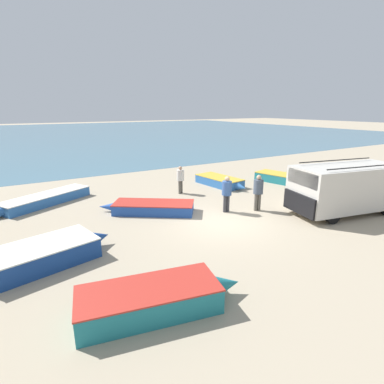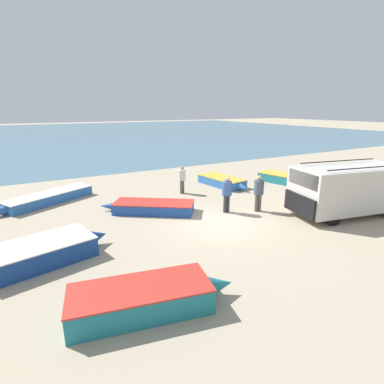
{
  "view_description": "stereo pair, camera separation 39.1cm",
  "coord_description": "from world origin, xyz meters",
  "px_view_note": "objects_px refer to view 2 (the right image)",
  "views": [
    {
      "loc": [
        -7.4,
        -9.8,
        4.81
      ],
      "look_at": [
        -0.48,
        1.78,
        1.0
      ],
      "focal_mm": 28.0,
      "sensor_mm": 36.0,
      "label": 1
    },
    {
      "loc": [
        -7.06,
        -9.99,
        4.81
      ],
      "look_at": [
        -0.48,
        1.78,
        1.0
      ],
      "focal_mm": 28.0,
      "sensor_mm": 36.0,
      "label": 2
    }
  ],
  "objects_px": {
    "fisherman_2": "(182,177)",
    "fishing_rowboat_3": "(147,298)",
    "fishing_rowboat_1": "(44,251)",
    "fisherman_1": "(227,191)",
    "fishing_rowboat_4": "(46,199)",
    "fishing_rowboat_5": "(291,180)",
    "fishing_rowboat_0": "(151,207)",
    "parked_van": "(348,188)",
    "fishing_rowboat_2": "(223,182)",
    "fisherman_0": "(259,190)"
  },
  "relations": [
    {
      "from": "fisherman_2",
      "to": "fishing_rowboat_3",
      "type": "bearing_deg",
      "value": 126.84
    },
    {
      "from": "fishing_rowboat_1",
      "to": "fisherman_1",
      "type": "distance_m",
      "value": 8.02
    },
    {
      "from": "fishing_rowboat_4",
      "to": "fishing_rowboat_5",
      "type": "xyz_separation_m",
      "value": [
        14.24,
        -3.3,
        0.03
      ]
    },
    {
      "from": "fishing_rowboat_0",
      "to": "fisherman_2",
      "type": "xyz_separation_m",
      "value": [
        2.8,
        2.18,
        0.7
      ]
    },
    {
      "from": "parked_van",
      "to": "fishing_rowboat_1",
      "type": "distance_m",
      "value": 12.83
    },
    {
      "from": "fishing_rowboat_3",
      "to": "fishing_rowboat_2",
      "type": "bearing_deg",
      "value": 58.14
    },
    {
      "from": "fishing_rowboat_0",
      "to": "fishing_rowboat_3",
      "type": "height_order",
      "value": "fishing_rowboat_3"
    },
    {
      "from": "fishing_rowboat_1",
      "to": "fisherman_1",
      "type": "bearing_deg",
      "value": -5.99
    },
    {
      "from": "fishing_rowboat_3",
      "to": "fishing_rowboat_4",
      "type": "height_order",
      "value": "fishing_rowboat_3"
    },
    {
      "from": "fishing_rowboat_5",
      "to": "fisherman_2",
      "type": "xyz_separation_m",
      "value": [
        -7.19,
        1.52,
        0.67
      ]
    },
    {
      "from": "fisherman_0",
      "to": "fisherman_2",
      "type": "height_order",
      "value": "fisherman_0"
    },
    {
      "from": "parked_van",
      "to": "fishing_rowboat_2",
      "type": "bearing_deg",
      "value": -63.06
    },
    {
      "from": "fishing_rowboat_4",
      "to": "fisherman_1",
      "type": "distance_m",
      "value": 9.36
    },
    {
      "from": "parked_van",
      "to": "fishing_rowboat_3",
      "type": "bearing_deg",
      "value": 22.13
    },
    {
      "from": "fishing_rowboat_5",
      "to": "fisherman_2",
      "type": "height_order",
      "value": "fisherman_2"
    },
    {
      "from": "parked_van",
      "to": "fishing_rowboat_5",
      "type": "height_order",
      "value": "parked_van"
    },
    {
      "from": "fishing_rowboat_2",
      "to": "fisherman_0",
      "type": "xyz_separation_m",
      "value": [
        -1.34,
        -4.85,
        0.78
      ]
    },
    {
      "from": "fishing_rowboat_0",
      "to": "fishing_rowboat_5",
      "type": "relative_size",
      "value": 0.88
    },
    {
      "from": "fishing_rowboat_0",
      "to": "fishing_rowboat_2",
      "type": "xyz_separation_m",
      "value": [
        5.88,
        2.49,
        0.02
      ]
    },
    {
      "from": "parked_van",
      "to": "fishing_rowboat_0",
      "type": "relative_size",
      "value": 1.32
    },
    {
      "from": "fisherman_0",
      "to": "fishing_rowboat_3",
      "type": "bearing_deg",
      "value": -45.29
    },
    {
      "from": "fishing_rowboat_3",
      "to": "fisherman_0",
      "type": "xyz_separation_m",
      "value": [
        7.29,
        4.3,
        0.72
      ]
    },
    {
      "from": "parked_van",
      "to": "fishing_rowboat_0",
      "type": "height_order",
      "value": "parked_van"
    },
    {
      "from": "fishing_rowboat_1",
      "to": "fisherman_2",
      "type": "xyz_separation_m",
      "value": [
        7.59,
        4.91,
        0.62
      ]
    },
    {
      "from": "fishing_rowboat_2",
      "to": "parked_van",
      "type": "bearing_deg",
      "value": 7.79
    },
    {
      "from": "fishing_rowboat_4",
      "to": "fisherman_0",
      "type": "height_order",
      "value": "fisherman_0"
    },
    {
      "from": "fishing_rowboat_3",
      "to": "fishing_rowboat_4",
      "type": "xyz_separation_m",
      "value": [
        -1.51,
        10.61,
        -0.07
      ]
    },
    {
      "from": "fishing_rowboat_5",
      "to": "fisherman_1",
      "type": "relative_size",
      "value": 2.78
    },
    {
      "from": "fishing_rowboat_1",
      "to": "fishing_rowboat_5",
      "type": "relative_size",
      "value": 0.85
    },
    {
      "from": "fisherman_0",
      "to": "fisherman_1",
      "type": "xyz_separation_m",
      "value": [
        -1.41,
        0.61,
        -0.01
      ]
    },
    {
      "from": "fishing_rowboat_1",
      "to": "fishing_rowboat_4",
      "type": "relative_size",
      "value": 0.78
    },
    {
      "from": "fishing_rowboat_4",
      "to": "fisherman_2",
      "type": "bearing_deg",
      "value": 137.51
    },
    {
      "from": "fishing_rowboat_2",
      "to": "fishing_rowboat_5",
      "type": "height_order",
      "value": "fishing_rowboat_5"
    },
    {
      "from": "fisherman_0",
      "to": "parked_van",
      "type": "bearing_deg",
      "value": 69.21
    },
    {
      "from": "fishing_rowboat_0",
      "to": "fishing_rowboat_2",
      "type": "relative_size",
      "value": 1.08
    },
    {
      "from": "fisherman_1",
      "to": "fishing_rowboat_1",
      "type": "bearing_deg",
      "value": 98.22
    },
    {
      "from": "fishing_rowboat_5",
      "to": "fisherman_0",
      "type": "bearing_deg",
      "value": -75.85
    },
    {
      "from": "parked_van",
      "to": "fisherman_0",
      "type": "bearing_deg",
      "value": -23.43
    },
    {
      "from": "parked_van",
      "to": "fishing_rowboat_2",
      "type": "distance_m",
      "value": 7.49
    },
    {
      "from": "fisherman_2",
      "to": "parked_van",
      "type": "bearing_deg",
      "value": -164.66
    },
    {
      "from": "fishing_rowboat_5",
      "to": "fisherman_0",
      "type": "height_order",
      "value": "fisherman_0"
    },
    {
      "from": "fishing_rowboat_5",
      "to": "fishing_rowboat_0",
      "type": "bearing_deg",
      "value": -101.06
    },
    {
      "from": "fishing_rowboat_1",
      "to": "fishing_rowboat_5",
      "type": "bearing_deg",
      "value": -0.15
    },
    {
      "from": "parked_van",
      "to": "fishing_rowboat_3",
      "type": "relative_size",
      "value": 1.32
    },
    {
      "from": "fishing_rowboat_0",
      "to": "fishing_rowboat_2",
      "type": "distance_m",
      "value": 6.38
    },
    {
      "from": "fisherman_0",
      "to": "fisherman_2",
      "type": "relative_size",
      "value": 1.1
    },
    {
      "from": "fishing_rowboat_4",
      "to": "fisherman_0",
      "type": "xyz_separation_m",
      "value": [
        8.79,
        -6.31,
        0.79
      ]
    },
    {
      "from": "fisherman_1",
      "to": "fisherman_2",
      "type": "xyz_separation_m",
      "value": [
        -0.33,
        3.93,
        -0.08
      ]
    },
    {
      "from": "fishing_rowboat_0",
      "to": "fisherman_1",
      "type": "distance_m",
      "value": 3.67
    },
    {
      "from": "fishing_rowboat_2",
      "to": "fisherman_1",
      "type": "xyz_separation_m",
      "value": [
        -2.74,
        -4.23,
        0.77
      ]
    }
  ]
}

